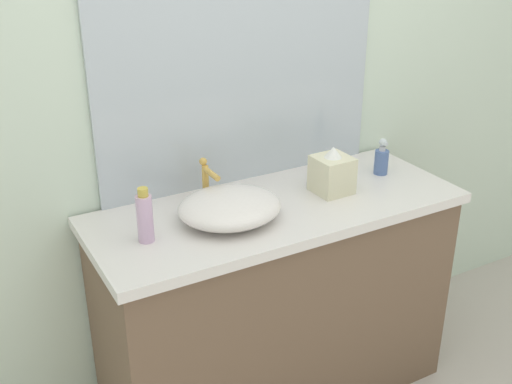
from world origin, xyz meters
TOP-DOWN VIEW (x-y plane):
  - bathroom_wall_rear at (0.00, 0.73)m, footprint 6.00×0.06m
  - vanity_counter at (0.01, 0.43)m, footprint 1.34×0.53m
  - wall_mirror_panel at (0.01, 0.69)m, footprint 1.11×0.01m
  - sink_basin at (-0.19, 0.41)m, footprint 0.35×0.32m
  - faucet at (-0.19, 0.58)m, footprint 0.03×0.13m
  - soap_dispenser at (0.50, 0.47)m, footprint 0.05×0.05m
  - lotion_bottle at (-0.49, 0.41)m, footprint 0.05×0.05m
  - tissue_box at (0.24, 0.43)m, footprint 0.13×0.13m

SIDE VIEW (x-z plane):
  - vanity_counter at x=0.01m, z-range 0.00..0.84m
  - sink_basin at x=-0.19m, z-range 0.84..0.93m
  - soap_dispenser at x=0.50m, z-range 0.82..0.97m
  - tissue_box at x=0.24m, z-range 0.83..1.00m
  - lotion_bottle at x=-0.49m, z-range 0.83..1.01m
  - faucet at x=-0.19m, z-range 0.85..1.01m
  - bathroom_wall_rear at x=0.00m, z-range 0.00..2.60m
  - wall_mirror_panel at x=0.01m, z-range 0.84..1.86m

